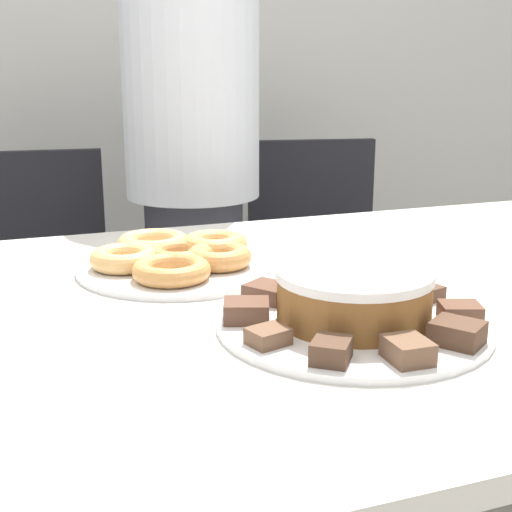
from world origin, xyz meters
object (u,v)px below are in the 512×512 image
object	(u,v)px
plate_cake	(353,324)
frosted_cake	(354,295)
plate_donuts	(180,267)
person_standing	(193,170)
office_chair_right	(320,299)
office_chair_left	(37,333)

from	to	relation	value
plate_cake	frosted_cake	bearing A→B (deg)	0.00
frosted_cake	plate_donuts	bearing A→B (deg)	113.06
person_standing	plate_cake	world-z (taller)	person_standing
person_standing	office_chair_right	bearing A→B (deg)	16.08
office_chair_left	plate_cake	xyz separation A→B (m)	(0.36, -1.09, 0.37)
person_standing	plate_donuts	size ratio (longest dim) A/B	4.72
plate_donuts	frosted_cake	world-z (taller)	frosted_cake
office_chair_left	plate_donuts	world-z (taller)	office_chair_left
plate_donuts	frosted_cake	distance (m)	0.37
person_standing	frosted_cake	world-z (taller)	person_standing
office_chair_left	plate_donuts	bearing A→B (deg)	-68.42
person_standing	frosted_cake	bearing A→B (deg)	-92.87
office_chair_right	person_standing	bearing A→B (deg)	-152.76
person_standing	frosted_cake	xyz separation A→B (m)	(-0.05, -0.97, -0.03)
person_standing	office_chair_left	size ratio (longest dim) A/B	1.82
person_standing	office_chair_right	size ratio (longest dim) A/B	1.82
office_chair_right	frosted_cake	size ratio (longest dim) A/B	4.37
office_chair_right	plate_cake	distance (m)	1.24
office_chair_left	plate_cake	bearing A→B (deg)	-66.08
office_chair_right	plate_cake	xyz separation A→B (m)	(-0.47, -1.09, 0.37)
office_chair_left	plate_donuts	distance (m)	0.86
office_chair_right	plate_cake	bearing A→B (deg)	-102.23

